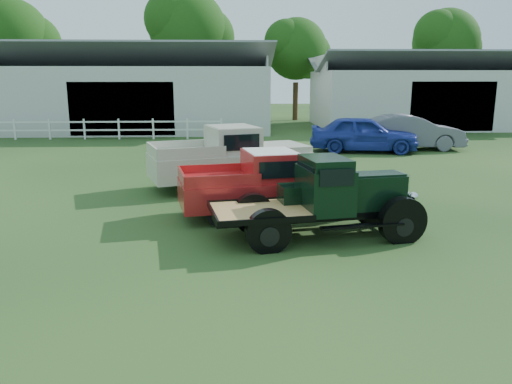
{
  "coord_description": "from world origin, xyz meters",
  "views": [
    {
      "loc": [
        -0.3,
        -9.68,
        3.56
      ],
      "look_at": [
        0.2,
        1.2,
        1.05
      ],
      "focal_mm": 35.0,
      "sensor_mm": 36.0,
      "label": 1
    }
  ],
  "objects_px": {
    "misc_car_grey": "(409,132)",
    "vintage_flatbed": "(320,198)",
    "red_pickup": "(267,183)",
    "misc_car_blue": "(364,134)",
    "white_pickup": "(230,157)"
  },
  "relations": [
    {
      "from": "misc_car_blue",
      "to": "misc_car_grey",
      "type": "distance_m",
      "value": 2.61
    },
    {
      "from": "misc_car_grey",
      "to": "red_pickup",
      "type": "bearing_deg",
      "value": 149.41
    },
    {
      "from": "vintage_flatbed",
      "to": "white_pickup",
      "type": "xyz_separation_m",
      "value": [
        -2.06,
        5.47,
        0.07
      ]
    },
    {
      "from": "white_pickup",
      "to": "misc_car_grey",
      "type": "bearing_deg",
      "value": 25.05
    },
    {
      "from": "misc_car_grey",
      "to": "vintage_flatbed",
      "type": "bearing_deg",
      "value": 156.7
    },
    {
      "from": "vintage_flatbed",
      "to": "red_pickup",
      "type": "distance_m",
      "value": 2.23
    },
    {
      "from": "red_pickup",
      "to": "white_pickup",
      "type": "xyz_separation_m",
      "value": [
        -1.0,
        3.51,
        0.12
      ]
    },
    {
      "from": "vintage_flatbed",
      "to": "misc_car_grey",
      "type": "bearing_deg",
      "value": 53.78
    },
    {
      "from": "white_pickup",
      "to": "misc_car_blue",
      "type": "distance_m",
      "value": 10.04
    },
    {
      "from": "white_pickup",
      "to": "misc_car_blue",
      "type": "xyz_separation_m",
      "value": [
        6.46,
        7.69,
        -0.11
      ]
    },
    {
      "from": "misc_car_blue",
      "to": "white_pickup",
      "type": "bearing_deg",
      "value": 149.99
    },
    {
      "from": "vintage_flatbed",
      "to": "red_pickup",
      "type": "xyz_separation_m",
      "value": [
        -1.06,
        1.96,
        -0.06
      ]
    },
    {
      "from": "vintage_flatbed",
      "to": "misc_car_grey",
      "type": "height_order",
      "value": "vintage_flatbed"
    },
    {
      "from": "misc_car_blue",
      "to": "misc_car_grey",
      "type": "bearing_deg",
      "value": -63.25
    },
    {
      "from": "red_pickup",
      "to": "misc_car_blue",
      "type": "xyz_separation_m",
      "value": [
        5.46,
        11.2,
        0.02
      ]
    }
  ]
}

